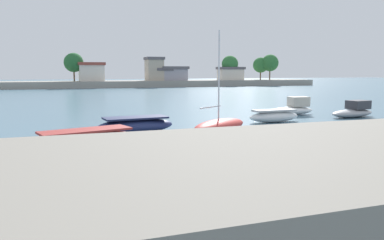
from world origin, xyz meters
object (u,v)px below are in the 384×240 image
Objects in this scene: moored_boat_1 at (86,141)px; moored_boat_2 at (136,125)px; moored_boat_3 at (220,125)px; moored_boat_6 at (354,111)px; moored_boat_5 at (293,108)px; moored_boat_4 at (274,116)px.

moored_boat_1 is 6.22m from moored_boat_2.
moored_boat_3 is (8.91, 3.74, -0.10)m from moored_boat_1.
moored_boat_2 is (3.49, 5.15, -0.04)m from moored_boat_1.
moored_boat_1 is at bearing 169.01° from moored_boat_3.
moored_boat_3 reaches higher than moored_boat_2.
moored_boat_3 is 1.36× the size of moored_boat_6.
moored_boat_5 is (16.08, 5.89, 0.09)m from moored_boat_2.
moored_boat_6 is at bearing 1.63° from moored_boat_1.
moored_boat_1 is 1.30× the size of moored_boat_5.
moored_boat_5 is at bearing 0.64° from moored_boat_3.
moored_boat_4 is at bearing -5.63° from moored_boat_3.
moored_boat_4 is (6.15, 3.29, 0.02)m from moored_boat_3.
moored_boat_6 is at bearing -18.73° from moored_boat_3.
moored_boat_2 is 1.17× the size of moored_boat_4.
moored_boat_6 is at bearing 1.05° from moored_boat_2.
moored_boat_2 is 20.28m from moored_boat_6.
moored_boat_6 is (23.60, 7.69, -0.03)m from moored_boat_1.
moored_boat_2 is at bearing -160.09° from moored_boat_5.
moored_boat_5 is (10.65, 7.30, 0.15)m from moored_boat_3.
moored_boat_5 is at bearing 13.97° from moored_boat_2.
moored_boat_1 reaches higher than moored_boat_2.
moored_boat_2 is at bearing 178.62° from moored_boat_6.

